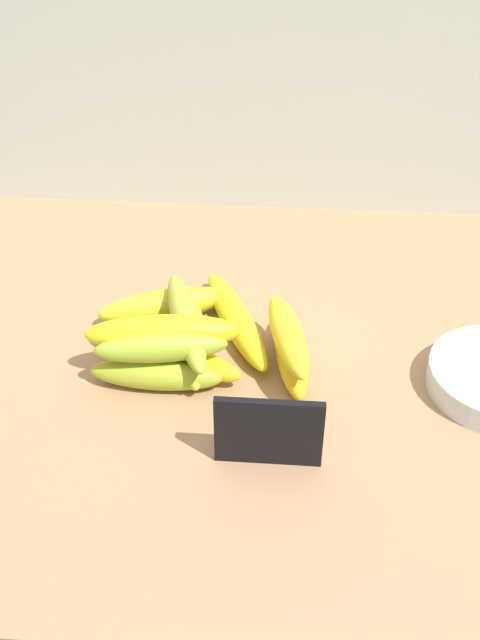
% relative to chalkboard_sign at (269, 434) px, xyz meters
% --- Properties ---
extents(counter_top, '(1.10, 0.76, 0.03)m').
position_rel_chalkboard_sign_xyz_m(counter_top, '(-0.01, 0.17, -0.05)').
color(counter_top, '#A17955').
rests_on(counter_top, ground).
extents(chalkboard_sign, '(0.11, 0.02, 0.08)m').
position_rel_chalkboard_sign_xyz_m(chalkboard_sign, '(0.00, 0.00, 0.00)').
color(chalkboard_sign, black).
rests_on(chalkboard_sign, counter_top).
extents(banana_0, '(0.06, 0.18, 0.03)m').
position_rel_chalkboard_sign_xyz_m(banana_0, '(-0.10, 0.17, -0.02)').
color(banana_0, '#B0BF2C').
rests_on(banana_0, counter_top).
extents(banana_1, '(0.17, 0.10, 0.04)m').
position_rel_chalkboard_sign_xyz_m(banana_1, '(-0.15, 0.24, -0.02)').
color(banana_1, gold).
rests_on(banana_1, counter_top).
extents(banana_2, '(0.06, 0.16, 0.03)m').
position_rel_chalkboard_sign_xyz_m(banana_2, '(0.02, 0.16, -0.02)').
color(banana_2, yellow).
rests_on(banana_2, counter_top).
extents(banana_3, '(0.12, 0.21, 0.04)m').
position_rel_chalkboard_sign_xyz_m(banana_3, '(-0.05, 0.22, -0.02)').
color(banana_3, yellow).
rests_on(banana_3, counter_top).
extents(banana_4, '(0.20, 0.11, 0.04)m').
position_rel_chalkboard_sign_xyz_m(banana_4, '(-0.13, 0.14, -0.02)').
color(banana_4, yellow).
rests_on(banana_4, counter_top).
extents(banana_5, '(0.15, 0.04, 0.04)m').
position_rel_chalkboard_sign_xyz_m(banana_5, '(-0.13, 0.10, -0.02)').
color(banana_5, '#A0B22B').
rests_on(banana_5, counter_top).
extents(banana_6, '(0.09, 0.20, 0.03)m').
position_rel_chalkboard_sign_xyz_m(banana_6, '(-0.11, 0.17, 0.01)').
color(banana_6, '#A6B534').
rests_on(banana_6, banana_0).
extents(banana_7, '(0.18, 0.06, 0.04)m').
position_rel_chalkboard_sign_xyz_m(banana_7, '(-0.13, 0.13, 0.02)').
color(banana_7, yellow).
rests_on(banana_7, banana_4).
extents(banana_8, '(0.15, 0.06, 0.03)m').
position_rel_chalkboard_sign_xyz_m(banana_8, '(-0.13, 0.11, 0.02)').
color(banana_8, '#94B22E').
rests_on(banana_8, banana_5).
extents(banana_9, '(0.07, 0.16, 0.04)m').
position_rel_chalkboard_sign_xyz_m(banana_9, '(0.02, 0.15, 0.01)').
color(banana_9, yellow).
rests_on(banana_9, banana_2).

